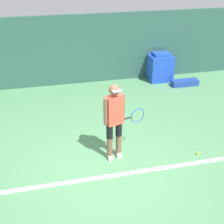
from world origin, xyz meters
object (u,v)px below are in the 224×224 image
(tennis_ball, at_px, (198,153))
(equipment_bag, at_px, (185,83))
(covered_chair, at_px, (160,67))
(tennis_player, at_px, (115,118))

(tennis_ball, distance_m, equipment_bag, 3.97)
(covered_chair, distance_m, equipment_bag, 0.99)
(covered_chair, relative_size, equipment_bag, 1.09)
(tennis_player, xyz_separation_m, equipment_bag, (3.22, 3.35, -0.86))
(tennis_ball, bearing_deg, covered_chair, 80.07)
(tennis_player, xyz_separation_m, tennis_ball, (1.81, -0.36, -0.92))
(covered_chair, xyz_separation_m, equipment_bag, (0.65, -0.65, -0.37))
(tennis_ball, height_order, covered_chair, covered_chair)
(tennis_ball, relative_size, covered_chair, 0.07)
(tennis_player, bearing_deg, tennis_ball, -26.62)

